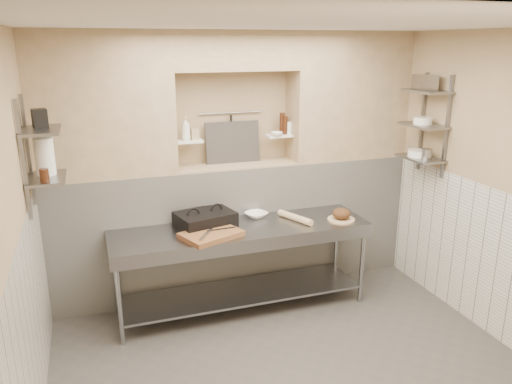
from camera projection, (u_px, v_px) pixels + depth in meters
name	position (u px, v px, depth m)	size (l,w,h in m)	color
floor	(297.00, 378.00, 4.22)	(4.00, 3.90, 0.10)	#48433F
ceiling	(307.00, 16.00, 3.39)	(4.00, 3.90, 0.10)	silver
wall_left	(5.00, 252.00, 3.17)	(0.10, 3.90, 2.80)	tan
wall_right	(512.00, 192.00, 4.44)	(0.10, 3.90, 2.80)	tan
wall_back	(229.00, 161.00, 5.62)	(4.00, 0.10, 2.80)	tan
wall_front	(504.00, 376.00, 1.99)	(4.00, 0.10, 2.80)	tan
backwall_lower	(236.00, 226.00, 5.59)	(4.00, 0.40, 1.40)	silver
alcove_sill	(236.00, 165.00, 5.39)	(1.30, 0.40, 0.02)	tan
backwall_pillar_left	(102.00, 105.00, 4.78)	(1.35, 0.40, 1.40)	tan
backwall_pillar_right	(348.00, 96.00, 5.60)	(1.35, 0.40, 1.40)	tan
backwall_header	(234.00, 51.00, 5.05)	(1.30, 0.40, 0.40)	tan
wainscot_left	(30.00, 346.00, 3.39)	(0.02, 3.90, 1.40)	silver
wainscot_right	(496.00, 265.00, 4.62)	(0.02, 3.90, 1.40)	silver
alcove_shelf_left	(189.00, 141.00, 5.15)	(0.28, 0.16, 0.03)	white
alcove_shelf_right	(279.00, 136.00, 5.46)	(0.28, 0.16, 0.03)	white
utensil_rail	(230.00, 113.00, 5.39)	(0.02, 0.02, 0.70)	gray
hanging_steel	(231.00, 129.00, 5.42)	(0.02, 0.02, 0.30)	black
splash_panel	(233.00, 142.00, 5.41)	(0.60, 0.02, 0.45)	#383330
shelf_rail_left_a	(28.00, 151.00, 4.21)	(0.03, 0.03, 0.95)	slate
shelf_rail_left_b	(23.00, 161.00, 3.85)	(0.03, 0.03, 0.95)	slate
wall_shelf_left_lower	(47.00, 178.00, 4.13)	(0.30, 0.50, 0.03)	slate
wall_shelf_left_upper	(41.00, 130.00, 4.01)	(0.30, 0.50, 0.03)	slate
shelf_rail_right_a	(422.00, 122.00, 5.42)	(0.03, 0.03, 1.05)	slate
shelf_rail_right_b	(447.00, 128.00, 5.06)	(0.03, 0.03, 1.05)	slate
wall_shelf_right_lower	(420.00, 158.00, 5.30)	(0.30, 0.50, 0.03)	slate
wall_shelf_right_mid	(423.00, 125.00, 5.20)	(0.30, 0.50, 0.03)	slate
wall_shelf_right_upper	(427.00, 91.00, 5.09)	(0.30, 0.50, 0.03)	slate
prep_table	(242.00, 252.00, 5.06)	(2.60, 0.70, 0.90)	gray
panini_press	(205.00, 219.00, 5.00)	(0.63, 0.52, 0.15)	black
cutting_board	(211.00, 234.00, 4.75)	(0.54, 0.38, 0.05)	brown
knife_blade	(221.00, 229.00, 4.81)	(0.29, 0.03, 0.01)	gray
tongs	(206.00, 235.00, 4.65)	(0.03, 0.03, 0.29)	gray
mixing_bowl	(256.00, 215.00, 5.28)	(0.22, 0.22, 0.06)	white
rolling_pin	(295.00, 218.00, 5.18)	(0.07, 0.07, 0.45)	beige
bread_board	(341.00, 219.00, 5.20)	(0.28, 0.28, 0.02)	beige
bread_loaf	(341.00, 213.00, 5.18)	(0.19, 0.19, 0.11)	#4C2D19
bottle_soap	(186.00, 129.00, 5.11)	(0.09, 0.09, 0.24)	white
jar_alcove	(195.00, 134.00, 5.16)	(0.08, 0.08, 0.12)	tan
bowl_alcove	(277.00, 134.00, 5.38)	(0.13, 0.13, 0.04)	white
condiment_a	(285.00, 125.00, 5.45)	(0.05, 0.05, 0.20)	#33180B
condiment_b	(282.00, 123.00, 5.47)	(0.06, 0.06, 0.23)	#33180B
condiment_c	(288.00, 128.00, 5.48)	(0.08, 0.08, 0.13)	white
jug_left	(45.00, 157.00, 4.14)	(0.16, 0.16, 0.31)	white
jar_left	(44.00, 175.00, 3.95)	(0.07, 0.07, 0.11)	#33180B
box_left_upper	(40.00, 118.00, 4.03)	(0.11, 0.11, 0.15)	black
bowl_right	(418.00, 153.00, 5.32)	(0.22, 0.22, 0.07)	white
canister_right	(427.00, 154.00, 5.19)	(0.11, 0.11, 0.11)	gray
bowl_right_mid	(423.00, 121.00, 5.20)	(0.19, 0.19, 0.07)	white
basket_right	(425.00, 82.00, 5.11)	(0.20, 0.24, 0.15)	gray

